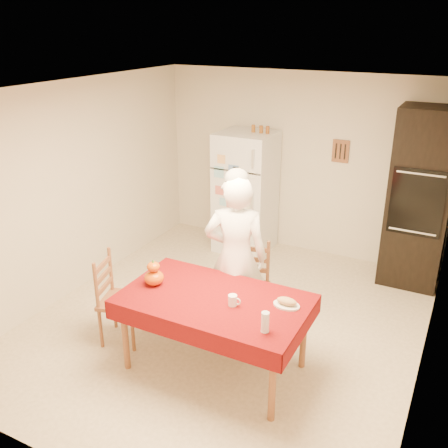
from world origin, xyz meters
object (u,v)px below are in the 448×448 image
Objects in this scene: refrigerator at (246,192)px; chair_far at (249,281)px; seated_woman at (236,258)px; wine_glass at (265,322)px; coffee_mug at (233,300)px; bread_plate at (286,305)px; oven_cabinet at (420,199)px; dining_table at (214,304)px; pumpkin_lower at (154,278)px; chair_left at (115,295)px.

refrigerator reaches higher than chair_far.
seated_woman reaches higher than wine_glass.
coffee_mug reaches higher than bread_plate.
dining_table is (-1.38, -2.66, -0.41)m from oven_cabinet.
refrigerator is 9.03× the size of pumpkin_lower.
seated_woman reaches higher than coffee_mug.
oven_cabinet is at bearing 75.34° from wine_glass.
pumpkin_lower is at bearing -84.15° from refrigerator.
chair_far is 5.05× the size of pumpkin_lower.
pumpkin_lower is at bearing -176.52° from dining_table.
oven_cabinet is at bearing 62.57° from dining_table.
chair_far is at bearing 119.88° from wine_glass.
chair_left is 1.36m from coffee_mug.
refrigerator is 2.89m from bread_plate.
chair_left is 5.40× the size of wine_glass.
wine_glass is (0.61, -0.28, 0.16)m from dining_table.
chair_far is 1.41m from chair_left.
seated_woman is at bearing -73.87° from chair_left.
chair_far reaches higher than dining_table.
chair_left is 5.05× the size of pumpkin_lower.
seated_woman is (-0.05, -0.23, 0.37)m from chair_far.
seated_woman reaches higher than chair_left.
coffee_mug is (1.33, 0.00, 0.30)m from chair_left.
refrigerator is 0.77× the size of oven_cabinet.
dining_table is (0.90, -2.61, -0.16)m from refrigerator.
bread_plate is at bearing 87.50° from wine_glass.
chair_far is 5.40× the size of wine_glass.
seated_woman is (1.04, 0.66, 0.37)m from chair_left.
chair_far reaches higher than coffee_mug.
chair_far is (-0.04, 0.85, -0.18)m from dining_table.
chair_far is 3.96× the size of bread_plate.
refrigerator is 2.77m from dining_table.
oven_cabinet is 3.05m from wine_glass.
pumpkin_lower is (-0.83, -0.00, 0.02)m from coffee_mug.
bread_plate is (0.67, -0.69, 0.26)m from chair_far.
refrigerator reaches higher than chair_left.
dining_table is 0.65m from seated_woman.
oven_cabinet reaches higher than wine_glass.
seated_woman is at bearing 147.61° from bread_plate.
pumpkin_lower is (-0.54, -0.66, -0.04)m from seated_woman.
refrigerator is 17.00× the size of coffee_mug.
pumpkin_lower reaches higher than bread_plate.
refrigerator is 1.79× the size of chair_far.
oven_cabinet is at bearing -145.10° from seated_woman.
chair_left is (-1.12, -0.04, -0.18)m from dining_table.
wine_glass is at bearing -24.28° from dining_table.
seated_woman is 17.48× the size of coffee_mug.
dining_table is 17.00× the size of coffee_mug.
chair_left reaches higher than wine_glass.
oven_cabinet is 1.26× the size of seated_woman.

